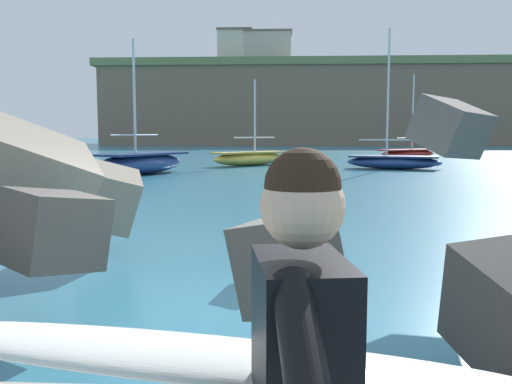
% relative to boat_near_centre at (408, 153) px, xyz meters
% --- Properties ---
extents(ground_plane, '(400.00, 400.00, 0.00)m').
position_rel_boat_near_centre_xyz_m(ground_plane, '(-10.49, -39.58, -0.43)').
color(ground_plane, '#2D6B84').
extents(boat_near_centre, '(5.69, 4.94, 6.66)m').
position_rel_boat_near_centre_xyz_m(boat_near_centre, '(0.00, 0.00, 0.00)').
color(boat_near_centre, maroon).
rests_on(boat_near_centre, ground).
extents(boat_near_right, '(4.47, 5.92, 6.55)m').
position_rel_boat_near_centre_xyz_m(boat_near_right, '(-16.96, -17.80, 0.14)').
color(boat_near_right, navy).
rests_on(boat_near_right, ground).
extents(boat_mid_centre, '(5.62, 3.41, 7.88)m').
position_rel_boat_near_centre_xyz_m(boat_mid_centre, '(-3.66, -13.14, 0.02)').
color(boat_mid_centre, navy).
rests_on(boat_mid_centre, ground).
extents(boat_mid_right, '(5.16, 5.11, 5.37)m').
position_rel_boat_near_centre_xyz_m(boat_mid_right, '(-12.04, -10.17, 0.05)').
color(boat_mid_right, '#EAC64C').
rests_on(boat_mid_right, ground).
extents(headland_bluff, '(93.47, 32.98, 13.72)m').
position_rel_boat_near_centre_xyz_m(headland_bluff, '(6.31, 58.39, 6.45)').
color(headland_bluff, '#756651').
rests_on(headland_bluff, ground).
extents(station_building_west, '(5.93, 8.36, 5.56)m').
position_rel_boat_near_centre_xyz_m(station_building_west, '(-18.34, 52.33, 16.08)').
color(station_building_west, beige).
rests_on(station_building_west, headland_bluff).
extents(station_building_central, '(8.04, 5.63, 5.23)m').
position_rel_boat_near_centre_xyz_m(station_building_central, '(-12.82, 50.91, 15.92)').
color(station_building_central, '#B2ADA3').
rests_on(station_building_central, headland_bluff).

